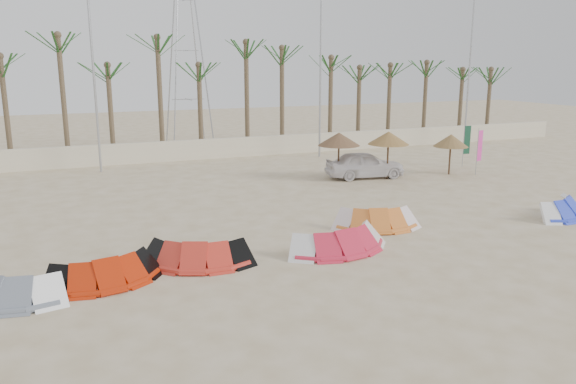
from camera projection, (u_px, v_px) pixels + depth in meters
name	position (u px, v px, depth m)	size (l,w,h in m)	color
ground	(364.00, 277.00, 16.72)	(120.00, 120.00, 0.00)	beige
boundary_wall	(195.00, 150.00, 36.40)	(60.00, 0.30, 1.30)	beige
palm_line	(196.00, 58.00, 36.67)	(52.00, 4.00, 7.70)	brown
lamp_b	(94.00, 70.00, 31.23)	(1.25, 0.14, 11.00)	#A5A8AD
lamp_c	(321.00, 69.00, 36.38)	(1.25, 0.14, 11.00)	#A5A8AD
lamp_d	(470.00, 68.00, 40.80)	(1.25, 0.14, 11.00)	#A5A8AD
pylon	(190.00, 146.00, 42.32)	(3.00, 3.00, 14.00)	#A5A8AD
kite_grey	(0.00, 282.00, 15.21)	(4.17, 3.09, 0.90)	slate
kite_red_left	(103.00, 267.00, 16.32)	(3.55, 2.07, 0.90)	#AD2006
kite_red_mid	(194.00, 250.00, 17.83)	(3.87, 2.62, 0.90)	red
kite_red_right	(335.00, 237.00, 19.12)	(3.84, 2.00, 0.90)	red
kite_orange	(373.00, 216.00, 21.68)	(3.56, 2.31, 0.90)	orange
kite_blue	(558.00, 206.00, 23.22)	(3.38, 2.38, 0.90)	blue
parasol_left	(339.00, 139.00, 30.05)	(2.28, 2.28, 2.54)	#4C331E
parasol_mid	(389.00, 138.00, 30.11)	(2.23, 2.23, 2.59)	#4C331E
parasol_right	(451.00, 141.00, 31.38)	(1.95, 1.95, 2.28)	#4C331E
flag_pink	(480.00, 147.00, 31.34)	(0.45, 0.13, 2.65)	#A5A8AD
flag_green	(466.00, 141.00, 33.83)	(0.45, 0.08, 2.63)	#A5A8AD
car	(365.00, 165.00, 30.74)	(1.72, 4.28, 1.46)	white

